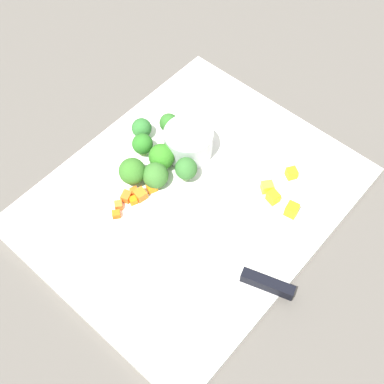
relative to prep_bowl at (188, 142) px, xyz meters
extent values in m
plane|color=#56514B|center=(-0.06, -0.06, -0.03)|extent=(4.00, 4.00, 0.00)
cube|color=white|center=(-0.06, -0.06, -0.03)|extent=(0.46, 0.38, 0.01)
cylinder|color=#BABFC1|center=(0.00, 0.00, 0.00)|extent=(0.07, 0.07, 0.05)
cube|color=silver|center=(-0.16, -0.05, -0.02)|extent=(0.07, 0.15, 0.00)
cube|color=black|center=(-0.10, -0.23, -0.01)|extent=(0.04, 0.07, 0.02)
cube|color=orange|center=(-0.09, -0.01, -0.02)|extent=(0.02, 0.02, 0.01)
cube|color=orange|center=(-0.14, 0.01, -0.02)|extent=(0.02, 0.02, 0.01)
cube|color=orange|center=(-0.12, 0.00, -0.02)|extent=(0.01, 0.01, 0.01)
cube|color=orange|center=(-0.11, 0.00, -0.02)|extent=(0.02, 0.02, 0.01)
cube|color=orange|center=(-0.16, 0.00, -0.02)|extent=(0.02, 0.01, 0.01)
cube|color=orange|center=(-0.13, 0.01, -0.02)|extent=(0.02, 0.02, 0.01)
cube|color=orange|center=(-0.08, 0.00, -0.02)|extent=(0.01, 0.01, 0.01)
cube|color=orange|center=(-0.11, 0.01, -0.02)|extent=(0.01, 0.01, 0.01)
cube|color=yellow|center=(0.01, -0.19, -0.01)|extent=(0.02, 0.02, 0.02)
cube|color=yellow|center=(0.02, -0.13, -0.01)|extent=(0.02, 0.02, 0.02)
cube|color=yellow|center=(0.01, -0.15, -0.01)|extent=(0.02, 0.02, 0.02)
cube|color=yellow|center=(0.07, -0.15, -0.01)|extent=(0.02, 0.02, 0.02)
cylinder|color=#8FB95D|center=(-0.05, 0.05, -0.02)|extent=(0.01, 0.01, 0.01)
sphere|color=#296E20|center=(-0.05, 0.05, 0.00)|extent=(0.03, 0.03, 0.03)
cylinder|color=#93BE64|center=(-0.05, 0.01, -0.02)|extent=(0.01, 0.01, 0.01)
sphere|color=#30791F|center=(-0.05, 0.01, 0.00)|extent=(0.04, 0.04, 0.04)
cylinder|color=#91BD5B|center=(0.01, 0.05, -0.02)|extent=(0.01, 0.01, 0.01)
sphere|color=#306C27|center=(0.01, 0.05, -0.01)|extent=(0.03, 0.03, 0.03)
cylinder|color=#95BC57|center=(-0.10, 0.02, -0.02)|extent=(0.01, 0.01, 0.01)
sphere|color=#346E23|center=(-0.10, 0.02, 0.00)|extent=(0.04, 0.04, 0.04)
cylinder|color=#81B356|center=(-0.03, 0.08, -0.02)|extent=(0.01, 0.01, 0.01)
sphere|color=#2E6D2C|center=(-0.03, 0.08, 0.00)|extent=(0.03, 0.03, 0.03)
cylinder|color=#96BF68|center=(-0.08, 0.00, -0.02)|extent=(0.01, 0.01, 0.01)
sphere|color=#376E2A|center=(-0.08, 0.00, 0.00)|extent=(0.04, 0.04, 0.04)
cylinder|color=#88B06C|center=(-0.04, -0.03, -0.02)|extent=(0.01, 0.01, 0.02)
sphere|color=#336B2D|center=(-0.04, -0.03, 0.00)|extent=(0.03, 0.03, 0.03)
camera|label=1|loc=(-0.36, -0.32, 0.61)|focal=47.32mm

